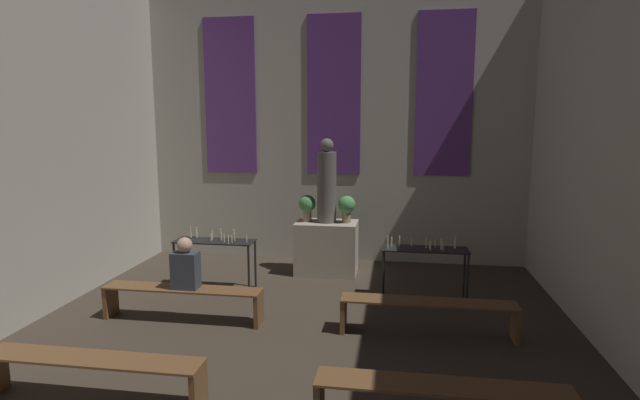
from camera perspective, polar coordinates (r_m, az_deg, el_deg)
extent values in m
cube|color=#B2AD9E|center=(9.96, 1.62, 8.68)|extent=(7.72, 0.12, 5.47)
cube|color=#60337F|center=(10.37, -10.24, 11.58)|extent=(1.05, 0.03, 3.06)
cube|color=#60337F|center=(9.89, 1.57, 11.85)|extent=(1.05, 0.03, 3.06)
cube|color=#60337F|center=(9.85, 14.01, 11.61)|extent=(1.05, 0.03, 3.06)
cube|color=#ADA38E|center=(9.24, 0.76, -5.46)|extent=(1.12, 0.71, 0.96)
cylinder|color=#5B5651|center=(9.03, 0.78, 1.45)|extent=(0.35, 0.35, 1.28)
sphere|color=#5B5651|center=(8.96, 0.79, 6.28)|extent=(0.24, 0.24, 0.24)
cylinder|color=#937A5B|center=(9.17, -1.48, -1.78)|extent=(0.16, 0.16, 0.22)
sphere|color=#4C9351|center=(9.13, -1.48, -0.41)|extent=(0.32, 0.32, 0.32)
cylinder|color=#937A5B|center=(9.07, 3.04, -1.91)|extent=(0.16, 0.16, 0.22)
sphere|color=#4C9351|center=(9.03, 3.05, -0.52)|extent=(0.32, 0.32, 0.32)
cube|color=black|center=(8.46, -11.96, -4.62)|extent=(1.33, 0.44, 0.02)
cylinder|color=black|center=(8.64, -16.29, -7.37)|extent=(0.04, 0.04, 0.81)
cylinder|color=black|center=(8.19, -8.15, -7.98)|extent=(0.04, 0.04, 0.81)
cylinder|color=black|center=(8.97, -15.25, -6.71)|extent=(0.04, 0.04, 0.81)
cylinder|color=black|center=(8.55, -7.40, -7.25)|extent=(0.04, 0.04, 0.81)
cylinder|color=silver|center=(8.22, -8.38, -4.49)|extent=(0.02, 0.02, 0.10)
sphere|color=#F9CC4C|center=(8.21, -8.39, -4.07)|extent=(0.02, 0.02, 0.02)
cylinder|color=silver|center=(8.27, -10.05, -4.48)|extent=(0.02, 0.02, 0.09)
sphere|color=#F9CC4C|center=(8.26, -10.06, -4.09)|extent=(0.02, 0.02, 0.02)
cylinder|color=silver|center=(8.57, -11.27, -3.88)|extent=(0.02, 0.02, 0.14)
sphere|color=#F9CC4C|center=(8.56, -11.29, -3.34)|extent=(0.02, 0.02, 0.02)
cylinder|color=silver|center=(8.43, -11.23, -4.20)|extent=(0.02, 0.02, 0.11)
sphere|color=#F9CC4C|center=(8.42, -11.24, -3.77)|extent=(0.02, 0.02, 0.02)
cylinder|color=silver|center=(8.74, -13.90, -3.80)|extent=(0.02, 0.02, 0.12)
sphere|color=#F9CC4C|center=(8.73, -13.92, -3.34)|extent=(0.02, 0.02, 0.02)
cylinder|color=silver|center=(8.75, -14.55, -3.64)|extent=(0.02, 0.02, 0.17)
sphere|color=#F9CC4C|center=(8.73, -14.58, -3.03)|extent=(0.02, 0.02, 0.02)
cylinder|color=silver|center=(8.38, -9.76, -4.29)|extent=(0.02, 0.02, 0.10)
sphere|color=#F9CC4C|center=(8.37, -9.77, -3.89)|extent=(0.02, 0.02, 0.02)
cylinder|color=silver|center=(8.47, -9.81, -3.95)|extent=(0.02, 0.02, 0.15)
sphere|color=#F9CC4C|center=(8.45, -9.83, -3.37)|extent=(0.02, 0.02, 0.02)
cylinder|color=silver|center=(8.45, -12.35, -4.26)|extent=(0.02, 0.02, 0.10)
sphere|color=#F9CC4C|center=(8.43, -12.36, -3.86)|extent=(0.02, 0.02, 0.02)
cylinder|color=silver|center=(8.72, -13.94, -3.70)|extent=(0.02, 0.02, 0.15)
sphere|color=#F9CC4C|center=(8.70, -13.96, -3.13)|extent=(0.02, 0.02, 0.02)
cylinder|color=silver|center=(8.53, -12.21, -4.02)|extent=(0.02, 0.02, 0.13)
sphere|color=#F9CC4C|center=(8.51, -12.23, -3.52)|extent=(0.02, 0.02, 0.02)
cylinder|color=silver|center=(8.31, -10.90, -4.41)|extent=(0.02, 0.02, 0.10)
sphere|color=#F9CC4C|center=(8.29, -10.91, -3.98)|extent=(0.02, 0.02, 0.02)
cylinder|color=silver|center=(8.19, -10.44, -4.54)|extent=(0.02, 0.02, 0.12)
sphere|color=#F9CC4C|center=(8.17, -10.45, -4.06)|extent=(0.02, 0.02, 0.02)
cube|color=black|center=(7.94, 11.91, -5.51)|extent=(1.33, 0.44, 0.02)
cylinder|color=black|center=(7.86, 7.21, -8.70)|extent=(0.04, 0.04, 0.81)
cylinder|color=black|center=(7.93, 16.51, -8.84)|extent=(0.04, 0.04, 0.81)
cylinder|color=black|center=(8.23, 7.29, -7.90)|extent=(0.04, 0.04, 0.81)
cylinder|color=black|center=(8.30, 16.16, -8.04)|extent=(0.04, 0.04, 0.81)
cylinder|color=silver|center=(7.91, 8.17, -4.87)|extent=(0.02, 0.02, 0.14)
sphere|color=#F9CC4C|center=(7.90, 8.19, -4.29)|extent=(0.02, 0.02, 0.02)
cylinder|color=silver|center=(8.06, 10.42, -4.72)|extent=(0.02, 0.02, 0.13)
sphere|color=#F9CC4C|center=(8.04, 10.43, -4.20)|extent=(0.02, 0.02, 0.02)
cylinder|color=silver|center=(7.89, 13.69, -4.95)|extent=(0.02, 0.02, 0.17)
sphere|color=#F9CC4C|center=(7.87, 13.71, -4.26)|extent=(0.02, 0.02, 0.02)
cylinder|color=silver|center=(8.07, 15.13, -4.79)|extent=(0.02, 0.02, 0.15)
sphere|color=#F9CC4C|center=(8.05, 15.16, -4.18)|extent=(0.02, 0.02, 0.02)
cylinder|color=silver|center=(7.94, 12.42, -5.09)|extent=(0.02, 0.02, 0.10)
sphere|color=#F9CC4C|center=(7.92, 12.43, -4.65)|extent=(0.02, 0.02, 0.02)
cylinder|color=silver|center=(8.04, 15.20, -4.75)|extent=(0.02, 0.02, 0.17)
sphere|color=#F9CC4C|center=(8.01, 15.23, -4.06)|extent=(0.02, 0.02, 0.02)
cylinder|color=silver|center=(7.86, 13.89, -5.30)|extent=(0.02, 0.02, 0.10)
sphere|color=#F9CC4C|center=(7.84, 13.90, -4.87)|extent=(0.02, 0.02, 0.02)
cylinder|color=silver|center=(7.98, 9.07, -4.76)|extent=(0.02, 0.02, 0.14)
sphere|color=#F9CC4C|center=(7.96, 9.08, -4.17)|extent=(0.02, 0.02, 0.02)
cylinder|color=silver|center=(8.05, 13.01, -4.87)|extent=(0.02, 0.02, 0.11)
sphere|color=#F9CC4C|center=(8.04, 13.03, -4.40)|extent=(0.02, 0.02, 0.02)
cylinder|color=silver|center=(7.83, 7.74, -4.86)|extent=(0.02, 0.02, 0.18)
sphere|color=#F9CC4C|center=(7.80, 7.76, -4.14)|extent=(0.02, 0.02, 0.02)
cylinder|color=silver|center=(8.08, 15.17, -4.95)|extent=(0.02, 0.02, 0.10)
sphere|color=#F9CC4C|center=(8.07, 15.19, -4.52)|extent=(0.02, 0.02, 0.02)
cylinder|color=silver|center=(7.96, 12.04, -4.89)|extent=(0.02, 0.02, 0.14)
sphere|color=#F9CC4C|center=(7.94, 12.06, -4.30)|extent=(0.02, 0.02, 0.02)
cylinder|color=silver|center=(7.82, 12.52, -5.16)|extent=(0.02, 0.02, 0.14)
sphere|color=#F9CC4C|center=(7.81, 12.54, -4.58)|extent=(0.02, 0.02, 0.02)
cube|color=brown|center=(5.63, -24.66, -16.15)|extent=(2.27, 0.36, 0.03)
cube|color=brown|center=(5.26, -13.71, -20.37)|extent=(0.06, 0.32, 0.45)
cube|color=brown|center=(4.83, 13.78, -19.95)|extent=(2.27, 0.36, 0.03)
cube|color=brown|center=(7.35, -15.48, -9.73)|extent=(2.27, 0.36, 0.03)
cube|color=brown|center=(7.93, -22.81, -10.55)|extent=(0.06, 0.32, 0.45)
cube|color=brown|center=(7.07, -7.02, -12.29)|extent=(0.06, 0.32, 0.45)
cube|color=brown|center=(6.76, 12.24, -11.29)|extent=(2.27, 0.36, 0.03)
cube|color=brown|center=(6.86, 2.70, -12.91)|extent=(0.06, 0.32, 0.45)
cube|color=brown|center=(7.00, 21.46, -13.09)|extent=(0.06, 0.32, 0.45)
cube|color=#383D47|center=(7.25, -15.10, -7.76)|extent=(0.36, 0.24, 0.51)
sphere|color=tan|center=(7.15, -15.22, -4.98)|extent=(0.21, 0.21, 0.21)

